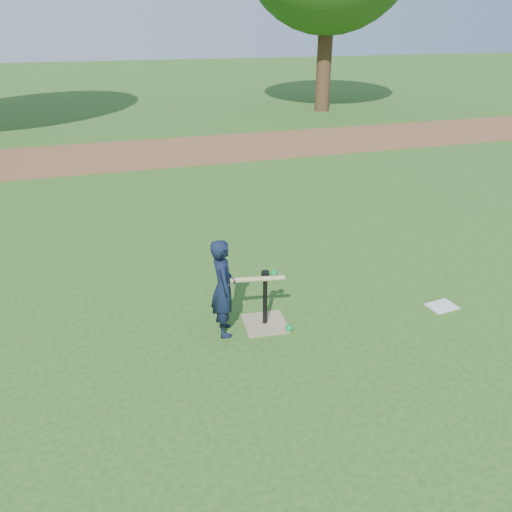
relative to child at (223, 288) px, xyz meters
name	(u,v)px	position (x,y,z in m)	size (l,w,h in m)	color
ground	(237,308)	(0.24, 0.40, -0.50)	(80.00, 80.00, 0.00)	#285116
dirt_strip	(151,153)	(0.24, 7.90, -0.50)	(24.00, 3.00, 0.01)	brown
child	(223,288)	(0.00, 0.00, 0.00)	(0.37, 0.24, 1.01)	black
wiffle_ball_ground	(289,328)	(0.62, -0.20, -0.46)	(0.08, 0.08, 0.08)	#0C8433
clipboard	(442,306)	(2.40, -0.26, -0.50)	(0.30, 0.23, 0.01)	silver
batting_tee	(265,315)	(0.43, 0.00, -0.39)	(0.47, 0.47, 0.61)	#93835D
swing_action	(256,279)	(0.33, -0.01, 0.05)	(0.63, 0.19, 0.08)	tan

